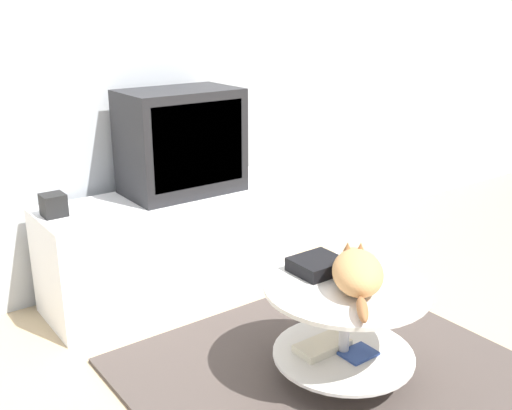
# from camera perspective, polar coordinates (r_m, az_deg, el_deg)

# --- Properties ---
(ground_plane) EXTENTS (12.00, 12.00, 0.00)m
(ground_plane) POSITION_cam_1_polar(r_m,az_deg,el_deg) (2.66, 7.40, -16.18)
(ground_plane) COLOR tan
(wall_back) EXTENTS (8.00, 0.05, 2.60)m
(wall_back) POSITION_cam_1_polar(r_m,az_deg,el_deg) (3.38, -9.37, 14.73)
(wall_back) COLOR silver
(wall_back) RESTS_ON ground_plane
(rug) EXTENTS (1.57, 1.48, 0.02)m
(rug) POSITION_cam_1_polar(r_m,az_deg,el_deg) (2.65, 7.40, -16.00)
(rug) COLOR #4C423D
(rug) RESTS_ON ground_plane
(tv_stand) EXTENTS (1.37, 0.46, 0.56)m
(tv_stand) POSITION_cam_1_polar(r_m,az_deg,el_deg) (3.27, -7.97, -3.74)
(tv_stand) COLOR white
(tv_stand) RESTS_ON ground_plane
(tv) EXTENTS (0.60, 0.38, 0.54)m
(tv) POSITION_cam_1_polar(r_m,az_deg,el_deg) (3.17, -7.18, 6.02)
(tv) COLOR #232326
(tv) RESTS_ON tv_stand
(speaker) EXTENTS (0.11, 0.11, 0.11)m
(speaker) POSITION_cam_1_polar(r_m,az_deg,el_deg) (2.98, -18.73, 0.00)
(speaker) COLOR black
(speaker) RESTS_ON tv_stand
(coffee_table) EXTENTS (0.67, 0.67, 0.43)m
(coffee_table) POSITION_cam_1_polar(r_m,az_deg,el_deg) (2.51, 8.36, -10.80)
(coffee_table) COLOR #B2B2B7
(coffee_table) RESTS_ON rug
(dvd_box) EXTENTS (0.20, 0.18, 0.06)m
(dvd_box) POSITION_cam_1_polar(r_m,az_deg,el_deg) (2.53, 5.87, -5.72)
(dvd_box) COLOR black
(dvd_box) RESTS_ON coffee_table
(cat) EXTENTS (0.40, 0.44, 0.15)m
(cat) POSITION_cam_1_polar(r_m,az_deg,el_deg) (2.38, 9.63, -6.31)
(cat) COLOR tan
(cat) RESTS_ON coffee_table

